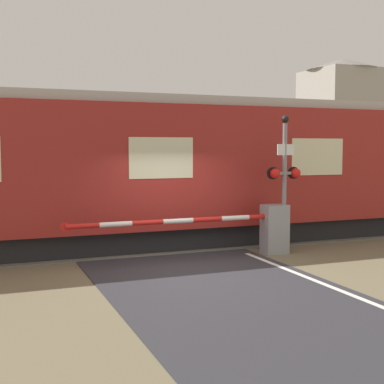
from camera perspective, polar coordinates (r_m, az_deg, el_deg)
ground_plane at (r=11.56m, az=-0.30°, el=-8.25°), size 80.00×80.00×0.00m
track_bed at (r=14.49m, az=-4.87°, el=-5.51°), size 36.00×3.20×0.13m
train at (r=14.25m, az=-5.24°, el=2.29°), size 16.02×3.13×3.90m
crossing_barrier at (r=13.12m, az=7.24°, el=-3.80°), size 5.47×0.44×1.21m
signal_post at (r=13.28m, az=9.85°, el=1.73°), size 0.89×0.26×3.38m
distant_building at (r=39.47m, az=15.66°, el=7.28°), size 5.12×5.12×8.83m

